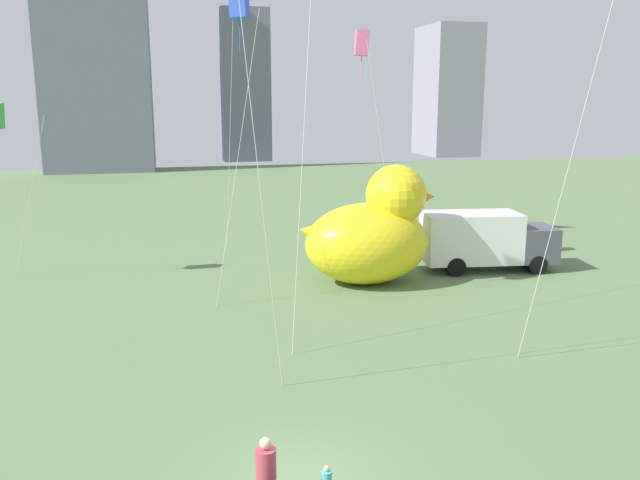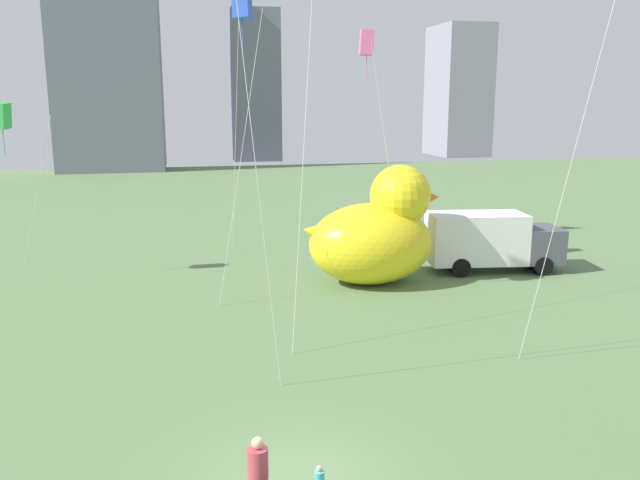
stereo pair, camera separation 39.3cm
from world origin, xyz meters
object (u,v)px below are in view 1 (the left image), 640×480
at_px(kite_blue, 239,5).
at_px(person_adult, 266,473).
at_px(kite_pink, 362,44).
at_px(box_truck, 485,241).
at_px(giant_inflatable_duck, 372,233).

bearing_deg(kite_blue, person_adult, -95.04).
bearing_deg(kite_blue, kite_pink, 38.23).
distance_m(person_adult, box_truck, 21.61).
relative_size(giant_inflatable_duck, kite_blue, 0.53).
distance_m(giant_inflatable_duck, kite_pink, 8.60).
bearing_deg(kite_pink, person_adult, -111.91).
height_order(person_adult, kite_blue, kite_blue).
xyz_separation_m(person_adult, kite_pink, (7.24, 18.00, 9.73)).
height_order(giant_inflatable_duck, kite_pink, kite_pink).
bearing_deg(kite_blue, giant_inflatable_duck, 25.04).
bearing_deg(box_truck, giant_inflatable_duck, -171.22).
xyz_separation_m(giant_inflatable_duck, box_truck, (6.11, 0.94, -0.84)).
xyz_separation_m(box_truck, kite_blue, (-12.17, -3.78, 10.11)).
relative_size(kite_pink, kite_blue, 0.92).
bearing_deg(kite_pink, giant_inflatable_duck, -90.38).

